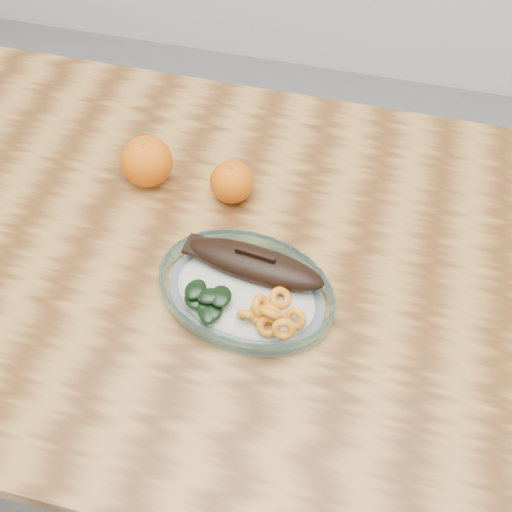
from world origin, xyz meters
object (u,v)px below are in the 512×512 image
(plated_meal, at_px, (246,289))
(orange_left, at_px, (147,162))
(dining_table, at_px, (222,292))
(orange_right, at_px, (232,182))

(plated_meal, distance_m, orange_left, 0.28)
(dining_table, bearing_deg, orange_left, 141.56)
(plated_meal, height_order, orange_left, orange_left)
(dining_table, xyz_separation_m, plated_meal, (0.06, -0.06, 0.12))
(orange_right, bearing_deg, dining_table, -84.18)
(orange_right, bearing_deg, orange_left, 178.49)
(dining_table, distance_m, plated_meal, 0.14)
(orange_left, bearing_deg, dining_table, -38.44)
(plated_meal, distance_m, orange_right, 0.20)
(orange_left, distance_m, orange_right, 0.14)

